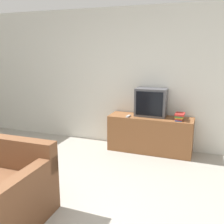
{
  "coord_description": "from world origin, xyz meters",
  "views": [
    {
      "loc": [
        1.78,
        -1.77,
        1.82
      ],
      "look_at": [
        0.33,
        2.16,
        0.83
      ],
      "focal_mm": 42.0,
      "sensor_mm": 36.0,
      "label": 1
    }
  ],
  "objects_px": {
    "television": "(151,102)",
    "remote_on_stand": "(128,116)",
    "tv_stand": "(150,134)",
    "book_stack": "(179,116)"
  },
  "relations": [
    {
      "from": "television",
      "to": "remote_on_stand",
      "type": "bearing_deg",
      "value": -149.49
    },
    {
      "from": "tv_stand",
      "to": "book_stack",
      "type": "height_order",
      "value": "book_stack"
    },
    {
      "from": "remote_on_stand",
      "to": "book_stack",
      "type": "bearing_deg",
      "value": 5.47
    },
    {
      "from": "television",
      "to": "book_stack",
      "type": "relative_size",
      "value": 2.38
    },
    {
      "from": "television",
      "to": "remote_on_stand",
      "type": "relative_size",
      "value": 3.82
    },
    {
      "from": "book_stack",
      "to": "remote_on_stand",
      "type": "xyz_separation_m",
      "value": [
        -0.88,
        -0.08,
        -0.05
      ]
    },
    {
      "from": "remote_on_stand",
      "to": "tv_stand",
      "type": "bearing_deg",
      "value": 20.29
    },
    {
      "from": "remote_on_stand",
      "to": "television",
      "type": "bearing_deg",
      "value": 30.51
    },
    {
      "from": "book_stack",
      "to": "television",
      "type": "bearing_deg",
      "value": 166.25
    },
    {
      "from": "book_stack",
      "to": "remote_on_stand",
      "type": "bearing_deg",
      "value": -174.53
    }
  ]
}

